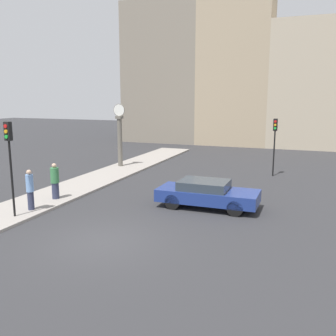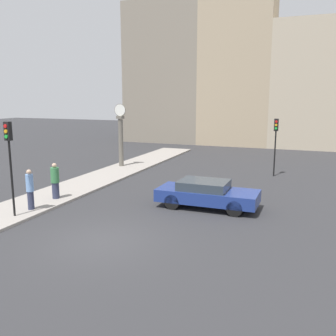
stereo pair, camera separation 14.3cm
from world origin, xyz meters
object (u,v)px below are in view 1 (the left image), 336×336
sedan_car (207,193)px  street_clock (120,136)px  traffic_light_far (275,135)px  pedestrian_blue_stripe (30,190)px  traffic_light_near (9,150)px  pedestrian_green_hoodie (55,181)px

sedan_car → street_clock: size_ratio=1.04×
traffic_light_far → pedestrian_blue_stripe: (-9.23, -11.72, -1.60)m
traffic_light_near → traffic_light_far: traffic_light_near is taller
sedan_car → pedestrian_green_hoodie: size_ratio=2.61×
sedan_car → pedestrian_blue_stripe: pedestrian_blue_stripe is taller
traffic_light_near → sedan_car: bearing=32.1°
pedestrian_green_hoodie → traffic_light_near: bearing=-87.6°
pedestrian_green_hoodie → street_clock: bearing=97.6°
sedan_car → traffic_light_far: 8.76m
sedan_car → pedestrian_green_hoodie: bearing=-167.8°
street_clock → traffic_light_far: bearing=4.8°
street_clock → pedestrian_blue_stripe: (1.33, -10.82, -1.24)m
street_clock → pedestrian_blue_stripe: bearing=-83.0°
traffic_light_far → pedestrian_green_hoodie: size_ratio=2.09×
traffic_light_near → pedestrian_blue_stripe: 2.14m
sedan_car → street_clock: (-8.40, 7.37, 1.59)m
pedestrian_blue_stripe → traffic_light_near: bearing=-91.0°
sedan_car → traffic_light_far: bearing=75.3°
street_clock → pedestrian_blue_stripe: 10.97m
sedan_car → traffic_light_far: size_ratio=1.25×
sedan_car → traffic_light_far: traffic_light_far is taller
traffic_light_far → street_clock: street_clock is taller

